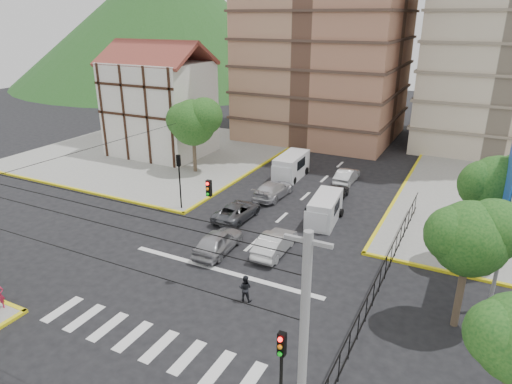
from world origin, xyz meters
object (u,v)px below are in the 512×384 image
Objects in this scene: van_right_lane at (324,210)px; car_silver_front_left at (218,241)px; car_white_front_right at (275,243)px; pedestrian_crosswalk at (245,288)px; traffic_light_se at (281,367)px; van_left_lane at (290,167)px; traffic_light_nw at (179,173)px.

van_right_lane reaches higher than car_silver_front_left.
pedestrian_crosswalk reaches higher than car_white_front_right.
traffic_light_se reaches higher than van_left_lane.
van_right_lane is (-4.65, 18.39, -2.12)m from traffic_light_se.
pedestrian_crosswalk is at bearing 133.66° from car_silver_front_left.
car_silver_front_left is 2.92× the size of pedestrian_crosswalk.
car_white_front_right is (4.83, -13.97, -0.38)m from van_left_lane.
van_right_lane is 10.13m from van_left_lane.
traffic_light_se is 1.00× the size of car_white_front_right.
van_right_lane is at bearing -103.79° from car_white_front_right.
car_white_front_right is (9.64, -3.12, -2.39)m from traffic_light_nw.
traffic_light_nw is 0.94× the size of van_right_lane.
traffic_light_se is 19.09m from van_right_lane.
van_left_lane is 14.78m from car_white_front_right.
pedestrian_crosswalk is (-5.16, 6.91, -2.34)m from traffic_light_se.
van_left_lane is at bearing -83.01° from pedestrian_crosswalk.
van_right_lane is at bearing -101.62° from pedestrian_crosswalk.
pedestrian_crosswalk is (4.17, -4.03, 0.00)m from car_silver_front_left.
traffic_light_se is 8.94m from pedestrian_crosswalk.
car_silver_front_left is at bearing -86.59° from van_left_lane.
car_white_front_right is 2.85× the size of pedestrian_crosswalk.
traffic_light_nw is (-15.60, 15.60, 0.00)m from traffic_light_se.
van_left_lane is (-10.78, 26.45, -2.01)m from traffic_light_se.
van_left_lane is 1.13× the size of car_silver_front_left.
van_left_lane is at bearing -86.90° from car_silver_front_left.
car_white_front_right is (-5.96, 12.48, -2.39)m from traffic_light_se.
van_left_lane is at bearing 66.07° from traffic_light_nw.
traffic_light_se is 28.64m from van_left_lane.
van_left_lane is 3.31× the size of pedestrian_crosswalk.
traffic_light_nw is 2.86× the size of pedestrian_crosswalk.
traffic_light_nw is at bearing -115.90° from van_left_lane.
traffic_light_nw reaches higher than car_silver_front_left.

